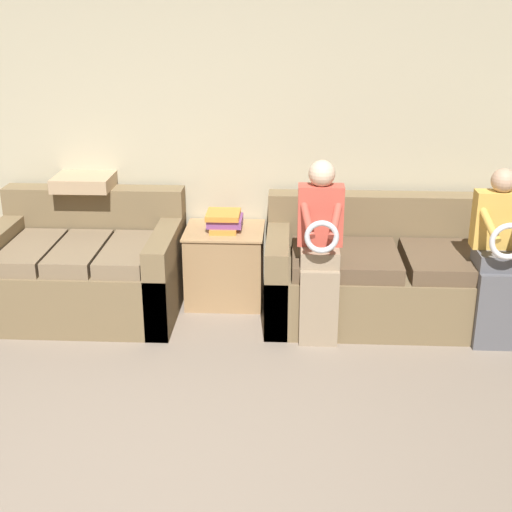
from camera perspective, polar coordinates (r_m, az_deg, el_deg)
name	(u,v)px	position (r m, az deg, el deg)	size (l,w,h in m)	color
wall_back	(192,127)	(5.46, -5.15, 10.25)	(7.54, 0.06, 2.55)	#BCB293
couch_main	(398,276)	(5.25, 11.26, -1.56)	(1.89, 0.91, 0.83)	brown
couch_side	(86,270)	(5.38, -13.42, -1.11)	(1.37, 0.98, 0.84)	brown
child_left_seated	(320,245)	(4.72, 5.15, 0.92)	(0.31, 0.38, 1.21)	gray
child_right_seated	(499,252)	(4.91, 18.85, 0.29)	(0.33, 0.37, 1.17)	#56565B
side_shelf	(225,264)	(5.40, -2.50, -0.65)	(0.59, 0.53, 0.57)	#9E7A51
book_stack	(224,221)	(5.28, -2.55, 2.85)	(0.26, 0.29, 0.13)	orange
throw_pillow	(85,181)	(5.54, -13.51, 5.87)	(0.43, 0.43, 0.10)	tan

